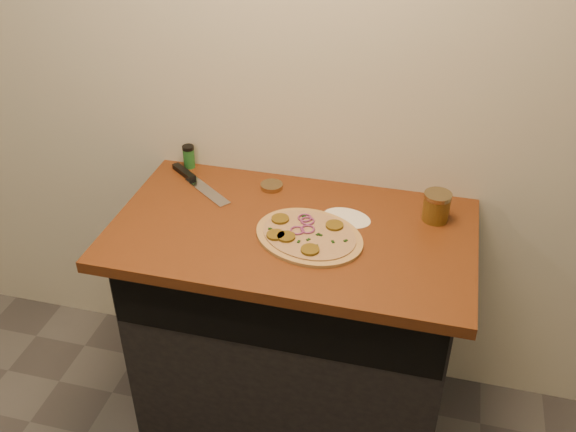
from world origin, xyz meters
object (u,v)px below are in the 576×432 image
(salsa_jar, at_px, (436,206))
(spice_shaker, at_px, (189,156))
(chefs_knife, at_px, (195,181))
(pizza, at_px, (308,235))

(salsa_jar, relative_size, spice_shaker, 1.13)
(chefs_knife, height_order, spice_shaker, spice_shaker)
(salsa_jar, bearing_deg, pizza, -151.79)
(pizza, relative_size, chefs_knife, 1.58)
(chefs_knife, height_order, salsa_jar, salsa_jar)
(pizza, relative_size, spice_shaker, 5.26)
(spice_shaker, bearing_deg, salsa_jar, -8.21)
(chefs_knife, distance_m, spice_shaker, 0.13)
(chefs_knife, bearing_deg, pizza, -26.35)
(pizza, distance_m, salsa_jar, 0.45)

